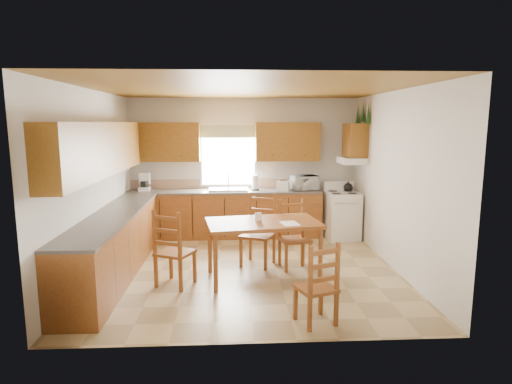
{
  "coord_description": "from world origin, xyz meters",
  "views": [
    {
      "loc": [
        -0.2,
        -6.29,
        2.22
      ],
      "look_at": [
        0.15,
        0.3,
        1.15
      ],
      "focal_mm": 30.0,
      "sensor_mm": 36.0,
      "label": 1
    }
  ],
  "objects_px": {
    "chair_near_right": "(316,283)",
    "chair_far_right": "(295,235)",
    "chair_near_left": "(175,248)",
    "microwave": "(304,183)",
    "stove": "(342,216)",
    "dining_table": "(263,250)",
    "chair_far_left": "(258,231)"
  },
  "relations": [
    {
      "from": "stove",
      "to": "chair_far_left",
      "type": "bearing_deg",
      "value": -143.68
    },
    {
      "from": "microwave",
      "to": "dining_table",
      "type": "relative_size",
      "value": 0.29
    },
    {
      "from": "chair_near_left",
      "to": "microwave",
      "type": "bearing_deg",
      "value": -105.96
    },
    {
      "from": "stove",
      "to": "chair_far_right",
      "type": "relative_size",
      "value": 0.86
    },
    {
      "from": "chair_near_right",
      "to": "stove",
      "type": "bearing_deg",
      "value": -128.87
    },
    {
      "from": "microwave",
      "to": "dining_table",
      "type": "height_order",
      "value": "microwave"
    },
    {
      "from": "stove",
      "to": "chair_near_left",
      "type": "distance_m",
      "value": 3.67
    },
    {
      "from": "dining_table",
      "to": "chair_near_left",
      "type": "distance_m",
      "value": 1.24
    },
    {
      "from": "dining_table",
      "to": "chair_far_right",
      "type": "height_order",
      "value": "chair_far_right"
    },
    {
      "from": "dining_table",
      "to": "chair_far_left",
      "type": "relative_size",
      "value": 1.41
    },
    {
      "from": "microwave",
      "to": "chair_near_left",
      "type": "xyz_separation_m",
      "value": [
        -2.2,
        -2.53,
        -0.53
      ]
    },
    {
      "from": "chair_near_right",
      "to": "chair_near_left",
      "type": "bearing_deg",
      "value": -55.87
    },
    {
      "from": "stove",
      "to": "chair_far_left",
      "type": "distance_m",
      "value": 2.27
    },
    {
      "from": "dining_table",
      "to": "chair_near_right",
      "type": "bearing_deg",
      "value": -79.54
    },
    {
      "from": "stove",
      "to": "dining_table",
      "type": "relative_size",
      "value": 0.56
    },
    {
      "from": "dining_table",
      "to": "microwave",
      "type": "bearing_deg",
      "value": 58.83
    },
    {
      "from": "chair_near_right",
      "to": "chair_far_right",
      "type": "height_order",
      "value": "chair_far_right"
    },
    {
      "from": "microwave",
      "to": "chair_far_left",
      "type": "xyz_separation_m",
      "value": [
        -1.02,
        -1.76,
        -0.5
      ]
    },
    {
      "from": "microwave",
      "to": "chair_far_right",
      "type": "xyz_separation_m",
      "value": [
        -0.46,
        -1.92,
        -0.54
      ]
    },
    {
      "from": "chair_near_left",
      "to": "chair_far_left",
      "type": "xyz_separation_m",
      "value": [
        1.18,
        0.78,
        0.02
      ]
    },
    {
      "from": "microwave",
      "to": "chair_near_left",
      "type": "distance_m",
      "value": 3.39
    },
    {
      "from": "dining_table",
      "to": "chair_far_right",
      "type": "relative_size",
      "value": 1.52
    },
    {
      "from": "stove",
      "to": "chair_far_right",
      "type": "distance_m",
      "value": 2.01
    },
    {
      "from": "microwave",
      "to": "chair_far_right",
      "type": "bearing_deg",
      "value": -118.37
    },
    {
      "from": "stove",
      "to": "chair_far_left",
      "type": "height_order",
      "value": "chair_far_left"
    },
    {
      "from": "microwave",
      "to": "chair_far_right",
      "type": "distance_m",
      "value": 2.04
    },
    {
      "from": "microwave",
      "to": "chair_near_left",
      "type": "relative_size",
      "value": 0.43
    },
    {
      "from": "dining_table",
      "to": "chair_far_left",
      "type": "height_order",
      "value": "chair_far_left"
    },
    {
      "from": "chair_near_right",
      "to": "chair_far_left",
      "type": "bearing_deg",
      "value": -95.37
    },
    {
      "from": "stove",
      "to": "microwave",
      "type": "xyz_separation_m",
      "value": [
        -0.69,
        0.27,
        0.62
      ]
    },
    {
      "from": "chair_near_left",
      "to": "chair_near_right",
      "type": "distance_m",
      "value": 2.11
    },
    {
      "from": "chair_near_right",
      "to": "dining_table",
      "type": "bearing_deg",
      "value": -91.21
    }
  ]
}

